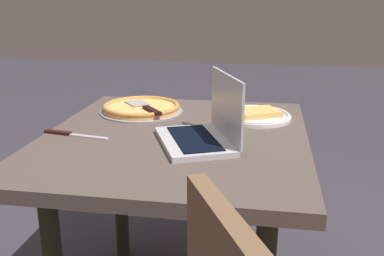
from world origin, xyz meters
TOP-DOWN VIEW (x-y plane):
  - dining_table at (0.00, 0.00)m, footprint 1.01×0.88m
  - laptop at (-0.07, -0.11)m, footprint 0.36×0.31m
  - pizza_plate at (0.24, -0.26)m, footprint 0.27×0.27m
  - pizza_tray at (0.26, 0.19)m, footprint 0.33×0.33m
  - table_knife at (-0.07, 0.35)m, footprint 0.06×0.24m

SIDE VIEW (x-z plane):
  - dining_table at x=0.00m, z-range 0.26..0.96m
  - table_knife at x=-0.07m, z-range 0.70..0.71m
  - pizza_plate at x=0.24m, z-range 0.70..0.74m
  - pizza_tray at x=0.26m, z-range 0.70..0.74m
  - laptop at x=-0.07m, z-range 0.64..0.86m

